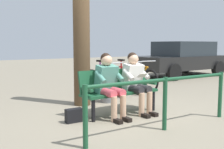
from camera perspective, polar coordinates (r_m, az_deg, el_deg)
The scene contains 12 objects.
ground_plane at distance 5.41m, azimuth 2.41°, elevation -8.21°, with size 40.00×40.00×0.00m, color gray.
bench at distance 5.36m, azimuth 1.25°, elevation -2.81°, with size 1.62×0.53×0.87m.
person_reading at distance 5.40m, azimuth 5.02°, elevation -1.06°, with size 0.50×0.77×1.20m.
person_companion at distance 5.02m, azimuth -0.59°, elevation -1.61°, with size 0.50×0.77×1.20m.
handbag at distance 4.85m, azimuth -7.99°, elevation -8.52°, with size 0.30×0.14×0.24m, color black.
tree_trunk at distance 6.07m, azimuth -6.42°, elevation 8.25°, with size 0.37×0.37×3.13m, color #4C3823.
litter_bin at distance 6.38m, azimuth -0.98°, elevation -1.94°, with size 0.34×0.34×0.87m.
bicycle_red at distance 8.19m, azimuth 5.91°, elevation -0.68°, with size 0.48×1.68×0.94m.
bicycle_green at distance 7.70m, azimuth 2.81°, elevation -1.10°, with size 0.48×1.68×0.94m.
bicycle_purple at distance 7.31m, azimuth -1.50°, elevation -1.49°, with size 0.56×1.65×0.94m.
railing_fence at distance 4.37m, azimuth 11.08°, elevation -4.00°, with size 2.90×0.08×0.85m.
parked_car at distance 12.00m, azimuth 14.39°, elevation 3.39°, with size 4.24×2.10×1.47m.
Camera 1 is at (3.04, 4.26, 1.37)m, focal length 43.54 mm.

